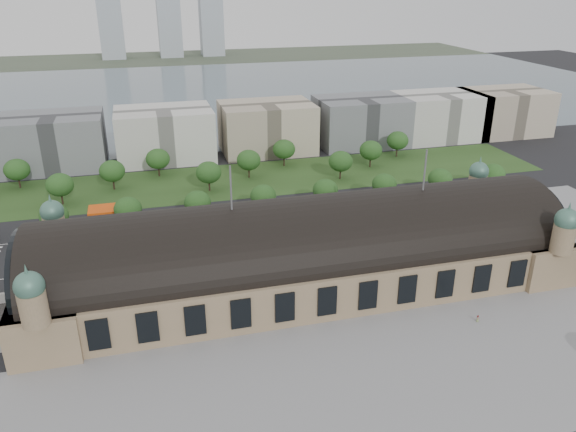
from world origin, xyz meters
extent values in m
plane|color=black|center=(0.00, 0.00, 0.00)|extent=(900.00, 900.00, 0.00)
cube|color=#997F5F|center=(0.00, 0.00, 6.00)|extent=(150.00, 40.00, 12.00)
cube|color=#997F5F|center=(-67.00, 0.00, 6.00)|extent=(16.00, 43.00, 12.00)
cube|color=#997F5F|center=(67.00, 0.00, 6.00)|extent=(16.00, 43.00, 12.00)
cylinder|color=black|center=(0.00, 0.00, 12.00)|extent=(144.00, 37.60, 37.60)
cylinder|color=black|center=(-73.00, 0.00, 14.00)|extent=(1.20, 32.00, 32.00)
cylinder|color=black|center=(73.00, 0.00, 14.00)|extent=(1.20, 32.00, 32.00)
cylinder|color=#997F5F|center=(-67.00, 21.00, 16.00)|extent=(6.00, 6.00, 8.00)
sphere|color=#487463|center=(-67.00, 21.00, 21.50)|extent=(6.40, 6.40, 6.40)
cone|color=#487463|center=(-67.00, 21.00, 25.50)|extent=(1.00, 1.00, 2.50)
cylinder|color=#997F5F|center=(67.00, 21.00, 16.00)|extent=(6.00, 6.00, 8.00)
sphere|color=#487463|center=(67.00, 21.00, 21.50)|extent=(6.40, 6.40, 6.40)
cone|color=#487463|center=(67.00, 21.00, 25.50)|extent=(1.00, 1.00, 2.50)
cylinder|color=#997F5F|center=(-67.00, -21.00, 16.00)|extent=(6.00, 6.00, 8.00)
sphere|color=#487463|center=(-67.00, -21.00, 21.50)|extent=(6.40, 6.40, 6.40)
cone|color=#487463|center=(-67.00, -21.00, 25.50)|extent=(1.00, 1.00, 2.50)
cylinder|color=#997F5F|center=(67.00, -21.00, 16.00)|extent=(6.00, 6.00, 8.00)
sphere|color=#487463|center=(67.00, -21.00, 21.50)|extent=(6.40, 6.40, 6.40)
cone|color=#487463|center=(67.00, -21.00, 25.50)|extent=(1.00, 1.00, 2.50)
cylinder|color=#59595B|center=(-20.00, 0.00, 31.50)|extent=(0.50, 0.50, 12.00)
cylinder|color=#59595B|center=(35.00, 0.00, 31.50)|extent=(0.50, 0.50, 12.00)
cube|color=gray|center=(10.00, -44.00, 0.00)|extent=(190.00, 48.00, 0.12)
cube|color=black|center=(-20.00, 38.00, 0.00)|extent=(260.00, 26.00, 0.10)
cube|color=#2A481C|center=(-15.00, 93.00, 0.00)|extent=(300.00, 45.00, 0.10)
cube|color=#E64D0D|center=(-55.00, 62.00, 4.70)|extent=(14.00, 9.00, 0.70)
cube|color=#59595B|center=(-53.00, 68.00, 1.60)|extent=(7.00, 5.00, 3.20)
cylinder|color=#59595B|center=(-60.50, 65.20, 2.20)|extent=(0.50, 0.50, 4.40)
cylinder|color=#59595B|center=(-49.50, 65.20, 2.20)|extent=(0.50, 0.50, 4.40)
cylinder|color=#59595B|center=(-60.50, 58.80, 2.20)|extent=(0.50, 0.50, 4.40)
cylinder|color=#59595B|center=(-49.50, 58.80, 2.20)|extent=(0.50, 0.50, 4.40)
cube|color=slate|center=(0.00, 298.00, 0.00)|extent=(700.00, 320.00, 0.08)
cube|color=#44513D|center=(0.00, 498.00, 0.00)|extent=(700.00, 120.00, 0.14)
cube|color=#9EA8B2|center=(-60.00, 508.00, 40.00)|extent=(24.00, 24.00, 80.00)
cube|color=#9EA8B2|center=(0.00, 508.00, 42.50)|extent=(24.00, 24.00, 85.00)
cube|color=#9EA8B2|center=(45.00, 508.00, 37.50)|extent=(24.00, 24.00, 75.00)
cube|color=slate|center=(-80.00, 133.00, 12.00)|extent=(45.00, 32.00, 24.00)
cube|color=silver|center=(-30.00, 133.00, 12.00)|extent=(45.00, 32.00, 24.00)
cube|color=#C1B198|center=(20.00, 133.00, 12.00)|extent=(45.00, 32.00, 24.00)
cube|color=slate|center=(70.00, 133.00, 12.00)|extent=(45.00, 32.00, 24.00)
cube|color=silver|center=(115.00, 133.00, 12.00)|extent=(45.00, 32.00, 24.00)
cube|color=#C1B198|center=(155.00, 133.00, 12.00)|extent=(45.00, 32.00, 24.00)
cylinder|color=#2D2116|center=(-72.00, 53.00, 2.16)|extent=(0.70, 0.70, 4.32)
ellipsoid|color=#1B4619|center=(-72.00, 53.00, 7.44)|extent=(9.60, 9.60, 8.16)
cylinder|color=#2D2116|center=(-48.00, 53.00, 2.16)|extent=(0.70, 0.70, 4.32)
ellipsoid|color=#1B4619|center=(-48.00, 53.00, 7.44)|extent=(9.60, 9.60, 8.16)
cylinder|color=#2D2116|center=(-24.00, 53.00, 2.16)|extent=(0.70, 0.70, 4.32)
ellipsoid|color=#1B4619|center=(-24.00, 53.00, 7.44)|extent=(9.60, 9.60, 8.16)
cylinder|color=#2D2116|center=(0.00, 53.00, 2.16)|extent=(0.70, 0.70, 4.32)
ellipsoid|color=#1B4619|center=(0.00, 53.00, 7.44)|extent=(9.60, 9.60, 8.16)
cylinder|color=#2D2116|center=(24.00, 53.00, 2.16)|extent=(0.70, 0.70, 4.32)
ellipsoid|color=#1B4619|center=(24.00, 53.00, 7.44)|extent=(9.60, 9.60, 8.16)
cylinder|color=#2D2116|center=(48.00, 53.00, 2.16)|extent=(0.70, 0.70, 4.32)
ellipsoid|color=#1B4619|center=(48.00, 53.00, 7.44)|extent=(9.60, 9.60, 8.16)
cylinder|color=#2D2116|center=(72.00, 53.00, 2.16)|extent=(0.70, 0.70, 4.32)
ellipsoid|color=#1B4619|center=(72.00, 53.00, 7.44)|extent=(9.60, 9.60, 8.16)
cylinder|color=#2D2116|center=(96.00, 53.00, 2.16)|extent=(0.70, 0.70, 4.32)
ellipsoid|color=#1B4619|center=(96.00, 53.00, 7.44)|extent=(9.60, 9.60, 8.16)
cylinder|color=#2D2116|center=(-92.00, 107.00, 2.34)|extent=(0.70, 0.70, 4.68)
ellipsoid|color=#1B4619|center=(-92.00, 107.00, 8.06)|extent=(10.40, 10.40, 8.84)
cylinder|color=#2D2116|center=(-73.00, 83.00, 2.34)|extent=(0.70, 0.70, 4.68)
ellipsoid|color=#1B4619|center=(-73.00, 83.00, 8.06)|extent=(10.40, 10.40, 8.84)
cylinder|color=#2D2116|center=(-54.00, 95.00, 2.34)|extent=(0.70, 0.70, 4.68)
ellipsoid|color=#1B4619|center=(-54.00, 95.00, 8.06)|extent=(10.40, 10.40, 8.84)
cylinder|color=#2D2116|center=(-35.00, 107.00, 2.34)|extent=(0.70, 0.70, 4.68)
ellipsoid|color=#1B4619|center=(-35.00, 107.00, 8.06)|extent=(10.40, 10.40, 8.84)
cylinder|color=#2D2116|center=(-16.00, 83.00, 2.34)|extent=(0.70, 0.70, 4.68)
ellipsoid|color=#1B4619|center=(-16.00, 83.00, 8.06)|extent=(10.40, 10.40, 8.84)
cylinder|color=#2D2116|center=(3.00, 95.00, 2.34)|extent=(0.70, 0.70, 4.68)
ellipsoid|color=#1B4619|center=(3.00, 95.00, 8.06)|extent=(10.40, 10.40, 8.84)
cylinder|color=#2D2116|center=(22.00, 107.00, 2.34)|extent=(0.70, 0.70, 4.68)
ellipsoid|color=#1B4619|center=(22.00, 107.00, 8.06)|extent=(10.40, 10.40, 8.84)
cylinder|color=#2D2116|center=(41.00, 83.00, 2.34)|extent=(0.70, 0.70, 4.68)
ellipsoid|color=#1B4619|center=(41.00, 83.00, 8.06)|extent=(10.40, 10.40, 8.84)
cylinder|color=#2D2116|center=(60.00, 95.00, 2.34)|extent=(0.70, 0.70, 4.68)
ellipsoid|color=#1B4619|center=(60.00, 95.00, 8.06)|extent=(10.40, 10.40, 8.84)
cylinder|color=#2D2116|center=(79.00, 107.00, 2.34)|extent=(0.70, 0.70, 4.68)
ellipsoid|color=#1B4619|center=(79.00, 107.00, 8.06)|extent=(10.40, 10.40, 8.84)
imported|color=#959A9D|center=(-68.18, 42.62, 0.79)|extent=(4.96, 2.13, 1.59)
imported|color=black|center=(-42.95, 31.48, 0.82)|extent=(6.06, 3.04, 1.65)
imported|color=maroon|center=(-35.16, 37.78, 0.74)|extent=(5.21, 2.43, 1.47)
imported|color=#1B294D|center=(8.95, 33.78, 0.69)|extent=(4.21, 2.04, 1.39)
imported|color=silver|center=(62.33, 36.78, 0.75)|extent=(5.55, 2.83, 1.50)
imported|color=black|center=(-56.65, 21.00, 0.81)|extent=(5.13, 3.93, 1.62)
imported|color=maroon|center=(-62.80, 25.00, 0.72)|extent=(5.70, 4.29, 1.44)
imported|color=#1A2849|center=(-47.19, 21.00, 0.76)|extent=(5.63, 3.80, 1.51)
imported|color=slate|center=(-33.23, 25.00, 0.66)|extent=(4.14, 3.22, 1.32)
imported|color=#BABABC|center=(-57.58, 23.15, 0.68)|extent=(4.33, 3.06, 1.35)
imported|color=gray|center=(-43.25, 23.51, 0.73)|extent=(5.81, 4.58, 1.47)
imported|color=black|center=(-33.76, 25.00, 0.82)|extent=(5.90, 5.29, 1.65)
imported|color=#B12C1C|center=(-9.82, 31.22, 1.57)|extent=(11.44, 3.73, 3.13)
imported|color=beige|center=(0.06, 27.00, 1.55)|extent=(11.32, 3.45, 3.11)
imported|color=silver|center=(14.79, 32.00, 1.67)|extent=(12.13, 3.61, 3.33)
imported|color=gray|center=(37.53, -29.81, 0.96)|extent=(1.01, 0.68, 1.93)
camera|label=1|loc=(-40.82, -134.44, 81.77)|focal=35.00mm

